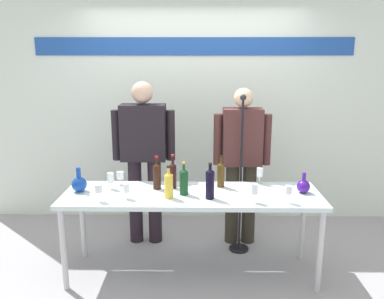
# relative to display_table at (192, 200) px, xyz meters

# --- Properties ---
(ground_plane) EXTENTS (10.00, 10.00, 0.00)m
(ground_plane) POSITION_rel_display_table_xyz_m (0.00, 0.00, -0.71)
(ground_plane) COLOR #9D9A9F
(back_wall) EXTENTS (5.18, 0.11, 3.00)m
(back_wall) POSITION_rel_display_table_xyz_m (0.00, 1.39, 0.79)
(back_wall) COLOR white
(back_wall) RESTS_ON ground
(display_table) EXTENTS (2.27, 0.67, 0.77)m
(display_table) POSITION_rel_display_table_xyz_m (0.00, 0.00, 0.00)
(display_table) COLOR silver
(display_table) RESTS_ON ground
(decanter_blue_left) EXTENTS (0.14, 0.14, 0.22)m
(decanter_blue_left) POSITION_rel_display_table_xyz_m (-1.00, 0.03, 0.14)
(decanter_blue_left) COLOR #123C9A
(decanter_blue_left) RESTS_ON display_table
(decanter_blue_right) EXTENTS (0.12, 0.12, 0.19)m
(decanter_blue_right) POSITION_rel_display_table_xyz_m (0.99, 0.03, 0.12)
(decanter_blue_right) COLOR #421690
(decanter_blue_right) RESTS_ON display_table
(presenter_left) EXTENTS (0.65, 0.22, 1.71)m
(presenter_left) POSITION_rel_display_table_xyz_m (-0.50, 0.64, 0.28)
(presenter_left) COLOR black
(presenter_left) RESTS_ON ground
(presenter_right) EXTENTS (0.59, 0.22, 1.65)m
(presenter_right) POSITION_rel_display_table_xyz_m (0.50, 0.64, 0.22)
(presenter_right) COLOR #302B20
(presenter_right) RESTS_ON ground
(wine_bottle_0) EXTENTS (0.07, 0.07, 0.30)m
(wine_bottle_0) POSITION_rel_display_table_xyz_m (0.27, 0.18, 0.19)
(wine_bottle_0) COLOR #442F0D
(wine_bottle_0) RESTS_ON display_table
(wine_bottle_1) EXTENTS (0.07, 0.07, 0.28)m
(wine_bottle_1) POSITION_rel_display_table_xyz_m (-0.19, -0.12, 0.18)
(wine_bottle_1) COLOR gold
(wine_bottle_1) RESTS_ON display_table
(wine_bottle_2) EXTENTS (0.07, 0.07, 0.31)m
(wine_bottle_2) POSITION_rel_display_table_xyz_m (0.16, -0.13, 0.20)
(wine_bottle_2) COLOR black
(wine_bottle_2) RESTS_ON display_table
(wine_bottle_3) EXTENTS (0.06, 0.06, 0.32)m
(wine_bottle_3) POSITION_rel_display_table_xyz_m (-0.17, 0.14, 0.19)
(wine_bottle_3) COLOR black
(wine_bottle_3) RESTS_ON display_table
(wine_bottle_4) EXTENTS (0.07, 0.07, 0.31)m
(wine_bottle_4) POSITION_rel_display_table_xyz_m (-0.32, 0.12, 0.19)
(wine_bottle_4) COLOR black
(wine_bottle_4) RESTS_ON display_table
(wine_bottle_5) EXTENTS (0.08, 0.08, 0.29)m
(wine_bottle_5) POSITION_rel_display_table_xyz_m (-0.07, -0.03, 0.19)
(wine_bottle_5) COLOR #134221
(wine_bottle_5) RESTS_ON display_table
(wine_glass_left_0) EXTENTS (0.06, 0.06, 0.15)m
(wine_glass_left_0) POSITION_rel_display_table_xyz_m (-0.77, -0.21, 0.17)
(wine_glass_left_0) COLOR white
(wine_glass_left_0) RESTS_ON display_table
(wine_glass_left_1) EXTENTS (0.06, 0.06, 0.14)m
(wine_glass_left_1) POSITION_rel_display_table_xyz_m (-0.55, -0.14, 0.15)
(wine_glass_left_1) COLOR white
(wine_glass_left_1) RESTS_ON display_table
(wine_glass_left_2) EXTENTS (0.06, 0.06, 0.15)m
(wine_glass_left_2) POSITION_rel_display_table_xyz_m (-0.74, 0.11, 0.16)
(wine_glass_left_2) COLOR white
(wine_glass_left_2) RESTS_ON display_table
(wine_glass_left_3) EXTENTS (0.07, 0.07, 0.13)m
(wine_glass_left_3) POSITION_rel_display_table_xyz_m (-0.67, 0.22, 0.15)
(wine_glass_left_3) COLOR white
(wine_glass_left_3) RESTS_ON display_table
(wine_glass_right_0) EXTENTS (0.06, 0.06, 0.16)m
(wine_glass_right_0) POSITION_rel_display_table_xyz_m (0.52, -0.22, 0.18)
(wine_glass_right_0) COLOR white
(wine_glass_right_0) RESTS_ON display_table
(wine_glass_right_1) EXTENTS (0.06, 0.06, 0.16)m
(wine_glass_right_1) POSITION_rel_display_table_xyz_m (0.64, 0.28, 0.17)
(wine_glass_right_1) COLOR white
(wine_glass_right_1) RESTS_ON display_table
(wine_glass_right_2) EXTENTS (0.06, 0.06, 0.15)m
(wine_glass_right_2) POSITION_rel_display_table_xyz_m (0.80, -0.22, 0.17)
(wine_glass_right_2) COLOR white
(wine_glass_right_2) RESTS_ON display_table
(microphone_stand) EXTENTS (0.20, 0.20, 1.60)m
(microphone_stand) POSITION_rel_display_table_xyz_m (0.48, 0.45, -0.17)
(microphone_stand) COLOR black
(microphone_stand) RESTS_ON ground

